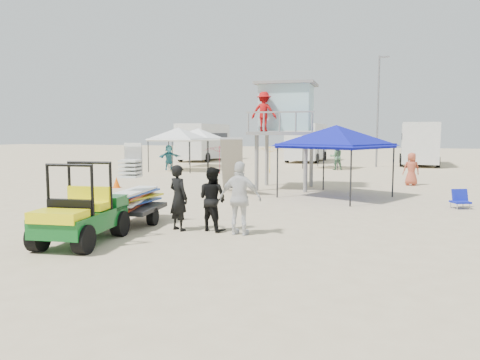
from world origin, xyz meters
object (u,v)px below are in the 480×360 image
(utility_cart, at_px, (79,207))
(lifeguard_tower, at_px, (284,112))
(surf_trailer, at_px, (134,196))
(canopy_blue, at_px, (336,129))
(man_left, at_px, (178,198))

(utility_cart, xyz_separation_m, lifeguard_tower, (2.00, 11.88, 2.61))
(utility_cart, distance_m, surf_trailer, 2.33)
(utility_cart, distance_m, lifeguard_tower, 12.33)
(utility_cart, bearing_deg, canopy_blue, 64.35)
(utility_cart, distance_m, canopy_blue, 10.82)
(surf_trailer, bearing_deg, man_left, -11.19)
(man_left, xyz_separation_m, canopy_blue, (3.10, 7.58, 1.82))
(utility_cart, relative_size, canopy_blue, 0.57)
(man_left, bearing_deg, canopy_blue, -86.52)
(utility_cart, xyz_separation_m, man_left, (1.52, 2.03, 0.00))
(utility_cart, bearing_deg, surf_trailer, 89.90)
(lifeguard_tower, bearing_deg, man_left, -92.80)
(utility_cart, relative_size, man_left, 1.49)
(surf_trailer, bearing_deg, utility_cart, -90.10)
(surf_trailer, distance_m, lifeguard_tower, 10.11)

